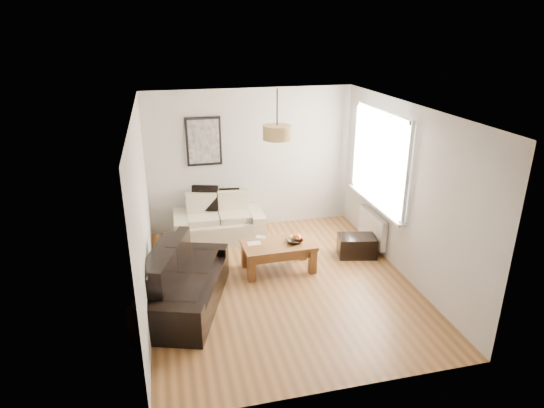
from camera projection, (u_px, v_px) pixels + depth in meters
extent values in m
plane|color=brown|center=(281.00, 283.00, 6.96)|extent=(4.50, 4.50, 0.00)
cube|color=white|center=(372.00, 227.00, 7.95)|extent=(0.10, 0.90, 0.52)
cylinder|color=tan|center=(277.00, 132.00, 6.43)|extent=(0.40, 0.40, 0.20)
cube|color=black|center=(357.00, 246.00, 7.73)|extent=(0.69, 0.52, 0.35)
cube|color=black|center=(205.00, 198.00, 8.29)|extent=(0.48, 0.27, 0.46)
cube|color=black|center=(229.00, 198.00, 8.40)|extent=(0.38, 0.16, 0.37)
imported|color=black|center=(295.00, 241.00, 7.21)|extent=(0.27, 0.27, 0.06)
sphere|color=#FF5315|center=(299.00, 239.00, 7.26)|extent=(0.10, 0.10, 0.08)
sphere|color=orange|center=(298.00, 237.00, 7.33)|extent=(0.11, 0.11, 0.09)
sphere|color=orange|center=(290.00, 237.00, 7.31)|extent=(0.10, 0.10, 0.09)
cube|color=silver|center=(254.00, 243.00, 7.19)|extent=(0.21, 0.15, 0.01)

